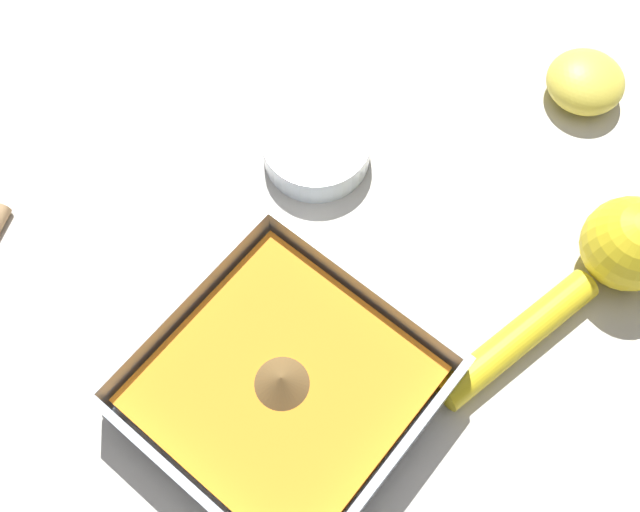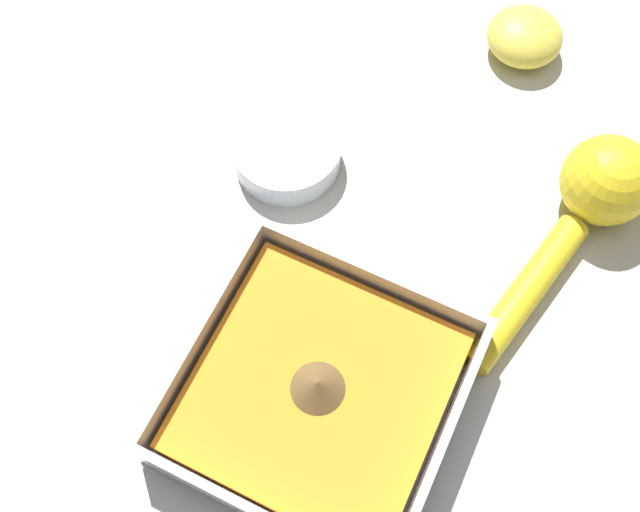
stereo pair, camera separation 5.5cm
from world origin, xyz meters
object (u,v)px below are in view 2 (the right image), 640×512
(spice_bowl, at_px, (287,153))
(lemon_squeezer, at_px, (591,202))
(lemon_half, at_px, (525,37))
(square_dish, at_px, (318,394))

(spice_bowl, relative_size, lemon_squeezer, 0.42)
(spice_bowl, relative_size, lemon_half, 1.35)
(spice_bowl, distance_m, lemon_half, 0.24)
(lemon_half, bearing_deg, spice_bowl, 55.06)
(square_dish, relative_size, lemon_half, 2.81)
(lemon_squeezer, bearing_deg, square_dish, 163.40)
(square_dish, height_order, lemon_squeezer, lemon_squeezer)
(spice_bowl, height_order, lemon_half, lemon_half)
(spice_bowl, bearing_deg, lemon_squeezer, -167.65)
(lemon_squeezer, xyz_separation_m, lemon_half, (0.10, -0.14, -0.01))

